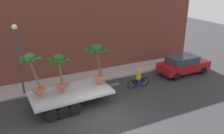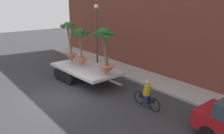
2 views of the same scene
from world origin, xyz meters
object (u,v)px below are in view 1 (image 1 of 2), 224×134
(potted_palm_front, at_px, (35,78))
(potted_palm_rear, at_px, (60,74))
(flatbed_trailer, at_px, (68,95))
(potted_palm_middle, at_px, (99,67))
(cyclist, at_px, (139,79))
(parked_car, at_px, (183,64))
(street_lamp, at_px, (18,51))

(potted_palm_front, bearing_deg, potted_palm_rear, 0.71)
(potted_palm_rear, height_order, potted_palm_front, potted_palm_front)
(flatbed_trailer, bearing_deg, potted_palm_middle, 4.66)
(potted_palm_front, bearing_deg, cyclist, 2.66)
(flatbed_trailer, relative_size, parked_car, 1.38)
(street_lamp, bearing_deg, potted_palm_rear, -53.61)
(potted_palm_rear, bearing_deg, potted_palm_front, -179.29)
(potted_palm_rear, distance_m, cyclist, 6.03)
(potted_palm_rear, distance_m, potted_palm_front, 1.46)
(potted_palm_rear, xyz_separation_m, cyclist, (5.81, 0.32, -1.59))
(flatbed_trailer, bearing_deg, street_lamp, 130.09)
(potted_palm_middle, bearing_deg, parked_car, 5.80)
(potted_palm_front, height_order, street_lamp, street_lamp)
(flatbed_trailer, height_order, cyclist, cyclist)
(street_lamp, bearing_deg, parked_car, -8.06)
(street_lamp, bearing_deg, potted_palm_front, -78.62)
(potted_palm_rear, relative_size, potted_palm_front, 0.89)
(parked_car, bearing_deg, potted_palm_rear, -174.87)
(cyclist, height_order, street_lamp, street_lamp)
(potted_palm_middle, xyz_separation_m, cyclist, (3.24, 0.18, -1.57))
(potted_palm_rear, bearing_deg, parked_car, 5.13)
(cyclist, bearing_deg, potted_palm_middle, -176.75)
(cyclist, xyz_separation_m, street_lamp, (-7.83, 2.42, 2.56))
(potted_palm_front, bearing_deg, flatbed_trailer, -0.93)
(potted_palm_middle, xyz_separation_m, potted_palm_front, (-4.03, -0.15, 0.04))
(potted_palm_front, distance_m, cyclist, 7.45)
(flatbed_trailer, height_order, potted_palm_rear, potted_palm_rear)
(flatbed_trailer, distance_m, cyclist, 5.49)
(potted_palm_front, relative_size, cyclist, 1.54)
(potted_palm_middle, relative_size, cyclist, 1.52)
(potted_palm_front, bearing_deg, potted_palm_middle, 2.18)
(flatbed_trailer, relative_size, potted_palm_front, 2.16)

